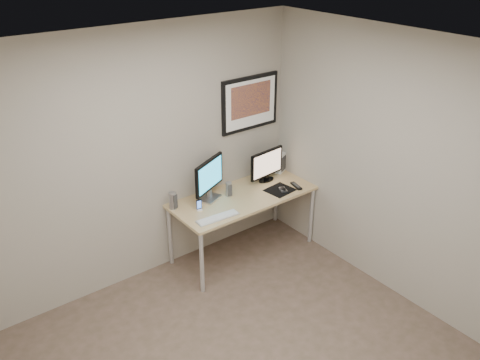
{
  "coord_description": "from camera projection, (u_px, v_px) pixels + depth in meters",
  "views": [
    {
      "loc": [
        -1.98,
        -2.49,
        3.34
      ],
      "look_at": [
        0.77,
        1.1,
        1.09
      ],
      "focal_mm": 38.0,
      "sensor_mm": 36.0,
      "label": 1
    }
  ],
  "objects": [
    {
      "name": "remote",
      "position": [
        296.0,
        186.0,
        5.69
      ],
      "size": [
        0.09,
        0.19,
        0.02
      ],
      "primitive_type": "cube",
      "rotation": [
        0.0,
        0.0,
        -0.22
      ],
      "color": "black",
      "rests_on": "desk"
    },
    {
      "name": "speaker_right",
      "position": [
        229.0,
        189.0,
        5.47
      ],
      "size": [
        0.08,
        0.08,
        0.16
      ],
      "primitive_type": "cylinder",
      "rotation": [
        0.0,
        0.0,
        -0.23
      ],
      "color": "#AAAAAF",
      "rests_on": "desk"
    },
    {
      "name": "fan_unit",
      "position": [
        279.0,
        162.0,
        6.01
      ],
      "size": [
        0.18,
        0.16,
        0.23
      ],
      "primitive_type": "cube",
      "rotation": [
        0.0,
        0.0,
        0.43
      ],
      "color": "silver",
      "rests_on": "desk"
    },
    {
      "name": "desk",
      "position": [
        243.0,
        201.0,
        5.54
      ],
      "size": [
        1.6,
        0.7,
        0.73
      ],
      "color": "#A68450",
      "rests_on": "floor"
    },
    {
      "name": "mouse",
      "position": [
        283.0,
        189.0,
        5.6
      ],
      "size": [
        0.09,
        0.12,
        0.04
      ],
      "primitive_type": "ellipsoid",
      "rotation": [
        0.0,
        0.0,
        -0.39
      ],
      "color": "black",
      "rests_on": "mousepad"
    },
    {
      "name": "monitor_large",
      "position": [
        209.0,
        178.0,
        5.33
      ],
      "size": [
        0.47,
        0.24,
        0.46
      ],
      "rotation": [
        0.0,
        0.0,
        0.43
      ],
      "color": "#AAAAAF",
      "rests_on": "desk"
    },
    {
      "name": "room",
      "position": [
        213.0,
        172.0,
        3.92
      ],
      "size": [
        3.6,
        3.6,
        3.6
      ],
      "color": "white",
      "rests_on": "ground"
    },
    {
      "name": "framed_art",
      "position": [
        250.0,
        103.0,
        5.54
      ],
      "size": [
        0.75,
        0.04,
        0.6
      ],
      "color": "black",
      "rests_on": "room"
    },
    {
      "name": "mousepad",
      "position": [
        280.0,
        190.0,
        5.62
      ],
      "size": [
        0.32,
        0.29,
        0.0
      ],
      "primitive_type": "cube",
      "rotation": [
        0.0,
        0.0,
        0.12
      ],
      "color": "black",
      "rests_on": "desk"
    },
    {
      "name": "speaker_left",
      "position": [
        173.0,
        201.0,
        5.21
      ],
      "size": [
        0.1,
        0.1,
        0.19
      ],
      "primitive_type": "cylinder",
      "rotation": [
        0.0,
        0.0,
        0.36
      ],
      "color": "#AAAAAF",
      "rests_on": "desk"
    },
    {
      "name": "keyboard",
      "position": [
        218.0,
        217.0,
        5.08
      ],
      "size": [
        0.46,
        0.15,
        0.02
      ],
      "primitive_type": "cube",
      "rotation": [
        0.0,
        0.0,
        -0.07
      ],
      "color": "silver",
      "rests_on": "desk"
    },
    {
      "name": "monitor_tv",
      "position": [
        267.0,
        165.0,
        5.75
      ],
      "size": [
        0.48,
        0.13,
        0.37
      ],
      "rotation": [
        0.0,
        0.0,
        0.1
      ],
      "color": "black",
      "rests_on": "desk"
    },
    {
      "name": "phone_dock",
      "position": [
        199.0,
        205.0,
        5.2
      ],
      "size": [
        0.07,
        0.07,
        0.12
      ],
      "primitive_type": "cube",
      "rotation": [
        0.0,
        0.0,
        -0.2
      ],
      "color": "black",
      "rests_on": "desk"
    }
  ]
}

